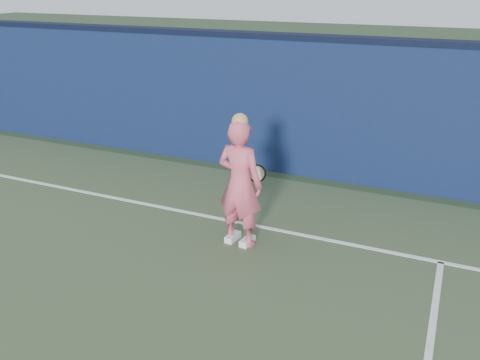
% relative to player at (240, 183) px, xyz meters
% --- Properties ---
extents(backstop_wall, '(24.00, 0.40, 2.50)m').
position_rel_player_xyz_m(backstop_wall, '(-2.12, 3.06, 0.33)').
color(backstop_wall, '#0E1A3D').
rests_on(backstop_wall, ground).
extents(wall_cap, '(24.00, 0.42, 0.10)m').
position_rel_player_xyz_m(wall_cap, '(-2.12, 3.06, 1.63)').
color(wall_cap, black).
rests_on(wall_cap, backstop_wall).
extents(player, '(0.71, 0.51, 1.90)m').
position_rel_player_xyz_m(player, '(0.00, 0.00, 0.00)').
color(player, '#DF566F').
rests_on(player, ground).
extents(racket, '(0.52, 0.12, 0.28)m').
position_rel_player_xyz_m(racket, '(0.04, 0.46, -0.01)').
color(racket, black).
rests_on(racket, ground).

